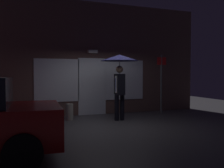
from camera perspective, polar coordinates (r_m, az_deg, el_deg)
ground_plane at (r=7.81m, az=-0.18°, el=-9.40°), size 18.00×18.00×0.00m
building_facade at (r=9.91m, az=-4.85°, el=5.67°), size 9.27×0.48×4.39m
person_with_umbrella at (r=8.48m, az=1.73°, el=4.00°), size 1.29×1.29×2.24m
street_sign_post at (r=10.13m, az=11.21°, el=0.83°), size 0.40×0.07×2.35m
sidewalk_bollard at (r=8.70m, az=-9.69°, el=-6.34°), size 0.25×0.25×0.57m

